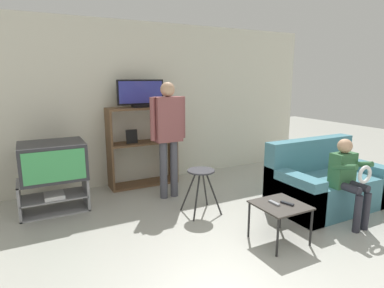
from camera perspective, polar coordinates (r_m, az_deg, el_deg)
The scene contains 12 objects.
wall_back at distance 5.42m, azimuth -8.18°, elevation 7.09°, with size 6.40×0.06×2.60m.
tv_stand at distance 4.61m, azimuth -23.33°, elevation -8.36°, with size 0.84×0.45×0.45m.
television_main at distance 4.50m, azimuth -23.53°, elevation -2.71°, with size 0.79×0.64×0.47m.
media_shelf at distance 5.22m, azimuth -8.77°, elevation -0.32°, with size 1.10×0.36×1.27m.
television_flat at distance 5.09m, azimuth -9.11°, elevation 8.73°, with size 0.74×0.20×0.43m.
folding_stool at distance 4.12m, azimuth 1.61°, elevation -6.02°, with size 0.43×0.39×0.58m.
snack_table at distance 3.57m, azimuth 15.39°, elevation -10.95°, with size 0.50×0.50×0.42m.
remote_control_black at distance 3.57m, azimuth 16.57°, elevation -10.09°, with size 0.04×0.14×0.02m, color #232328.
remote_control_white at distance 3.55m, azimuth 14.41°, elevation -10.13°, with size 0.04×0.14×0.02m, color gray.
couch at distance 4.77m, azimuth 22.49°, elevation -6.67°, with size 1.49×0.87×0.89m.
person_standing_adult at distance 4.55m, azimuth -4.26°, elevation 2.71°, with size 0.53×0.20×1.67m.
person_seated_child at distance 4.20m, azimuth 26.00°, elevation -4.94°, with size 0.33×0.43×1.03m.
Camera 1 is at (-1.78, -1.68, 1.73)m, focal length 30.00 mm.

